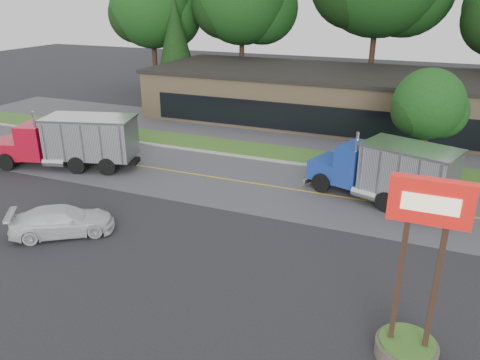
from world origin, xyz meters
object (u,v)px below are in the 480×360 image
object	(u,v)px
dump_truck_blue	(388,171)
dump_truck_red	(72,140)
bilo_sign	(414,302)
rally_car	(62,221)

from	to	relation	value
dump_truck_blue	dump_truck_red	bearing A→B (deg)	25.19
bilo_sign	rally_car	size ratio (longest dim) A/B	1.28
bilo_sign	dump_truck_red	xyz separation A→B (m)	(-21.28, 9.75, -0.21)
dump_truck_red	dump_truck_blue	bearing A→B (deg)	170.59
dump_truck_red	rally_car	xyz separation A→B (m)	(5.78, -7.51, -1.13)
dump_truck_red	bilo_sign	bearing A→B (deg)	139.97
dump_truck_blue	rally_car	xyz separation A→B (m)	(-13.53, -9.54, -1.13)
bilo_sign	dump_truck_blue	world-z (taller)	bilo_sign
dump_truck_blue	rally_car	distance (m)	16.59
dump_truck_blue	rally_car	bearing A→B (deg)	54.38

